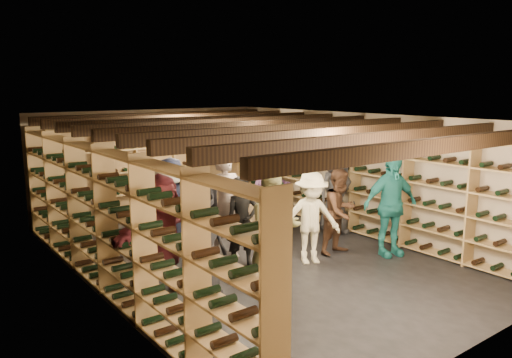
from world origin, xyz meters
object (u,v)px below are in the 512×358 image
object	(u,v)px
person_9	(166,215)
person_2	(274,229)
person_8	(340,212)
crate_stack_left	(195,206)
person_11	(267,192)
person_12	(336,192)
person_4	(390,205)
crate_loose	(206,218)
person_6	(172,204)
person_10	(276,205)
crate_stack_right	(264,216)
person_7	(226,206)
person_0	(201,238)
person_1	(242,222)
person_5	(163,235)
person_3	(311,218)

from	to	relation	value
person_9	person_2	bearing A→B (deg)	-74.22
person_8	crate_stack_left	bearing A→B (deg)	105.34
person_11	person_12	world-z (taller)	person_12
person_4	crate_loose	bearing A→B (deg)	127.17
crate_loose	person_11	size ratio (longest dim) A/B	0.31
person_6	person_10	distance (m)	1.90
crate_stack_right	person_6	xyz separation A→B (m)	(-2.19, -0.14, 0.59)
person_2	person_7	bearing A→B (deg)	103.37
person_0	person_1	xyz separation A→B (m)	(1.15, 0.64, -0.10)
crate_stack_right	person_8	world-z (taller)	person_8
crate_stack_right	person_1	xyz separation A→B (m)	(-1.70, -1.62, 0.49)
person_4	person_8	xyz separation A→B (m)	(-0.62, 0.59, -0.14)
person_8	person_11	bearing A→B (deg)	88.09
person_0	person_1	distance (m)	1.32
person_1	person_10	size ratio (longest dim) A/B	1.00
person_1	person_5	xyz separation A→B (m)	(-1.53, -0.24, 0.12)
person_7	person_9	world-z (taller)	person_7
person_5	person_8	size ratio (longest dim) A/B	1.15
person_5	person_9	world-z (taller)	person_5
crate_stack_right	person_0	bearing A→B (deg)	-141.63
person_5	crate_stack_left	bearing A→B (deg)	50.02
person_2	person_12	distance (m)	3.01
crate_loose	person_4	size ratio (longest dim) A/B	0.28
person_4	person_7	size ratio (longest dim) A/B	0.98
person_9	crate_stack_left	bearing A→B (deg)	40.45
person_0	person_2	world-z (taller)	person_0
person_5	person_6	bearing A→B (deg)	56.19
person_5	person_12	world-z (taller)	person_5
person_0	person_4	distance (m)	3.56
person_1	person_5	bearing A→B (deg)	-156.30
person_7	person_5	bearing A→B (deg)	-149.33
person_11	crate_loose	bearing A→B (deg)	95.76
person_2	person_4	size ratio (longest dim) A/B	0.95
person_1	person_7	xyz separation A→B (m)	(0.06, 0.55, 0.17)
person_0	person_5	xyz separation A→B (m)	(-0.38, 0.40, 0.02)
crate_stack_right	person_11	bearing A→B (deg)	-98.30
crate_stack_right	person_7	xyz separation A→B (m)	(-1.64, -1.07, 0.66)
person_7	person_9	xyz separation A→B (m)	(-0.89, 0.50, -0.12)
person_0	person_6	distance (m)	2.22
crate_stack_left	person_2	xyz separation A→B (m)	(-0.70, -3.50, 0.42)
person_2	person_3	world-z (taller)	person_2
person_9	person_5	bearing A→B (deg)	-124.61
person_3	person_10	world-z (taller)	person_3
crate_loose	person_5	world-z (taller)	person_5
person_8	person_10	distance (m)	1.22
person_3	person_12	distance (m)	1.90
crate_stack_left	person_4	size ratio (longest dim) A/B	0.48
person_2	person_8	bearing A→B (deg)	30.33
crate_loose	person_4	distance (m)	4.13
person_3	person_10	xyz separation A→B (m)	(0.16, 1.13, -0.02)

